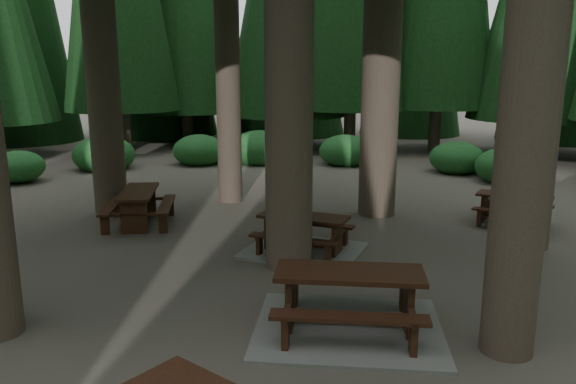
# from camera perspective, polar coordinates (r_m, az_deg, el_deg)

# --- Properties ---
(ground) EXTENTS (80.00, 80.00, 0.00)m
(ground) POSITION_cam_1_polar(r_m,az_deg,el_deg) (10.30, -4.51, -7.62)
(ground) COLOR #4D473E
(ground) RESTS_ON ground
(picnic_table_a) EXTENTS (2.65, 2.22, 0.87)m
(picnic_table_a) POSITION_cam_1_polar(r_m,az_deg,el_deg) (7.89, 6.18, -11.77)
(picnic_table_a) COLOR gray
(picnic_table_a) RESTS_ON ground
(picnic_table_b) EXTENTS (1.90, 2.16, 0.80)m
(picnic_table_b) POSITION_cam_1_polar(r_m,az_deg,el_deg) (13.26, -14.93, -0.99)
(picnic_table_b) COLOR black
(picnic_table_b) RESTS_ON ground
(picnic_table_c) EXTENTS (2.55, 2.26, 0.74)m
(picnic_table_c) POSITION_cam_1_polar(r_m,az_deg,el_deg) (11.01, 1.57, -4.87)
(picnic_table_c) COLOR gray
(picnic_table_c) RESTS_ON ground
(picnic_table_d) EXTENTS (1.97, 1.80, 0.70)m
(picnic_table_d) POSITION_cam_1_polar(r_m,az_deg,el_deg) (13.83, 21.96, -1.23)
(picnic_table_d) COLOR black
(picnic_table_d) RESTS_ON ground
(shrub_ring) EXTENTS (23.86, 24.64, 1.49)m
(shrub_ring) POSITION_cam_1_polar(r_m,az_deg,el_deg) (10.74, 0.02, -4.46)
(shrub_ring) COLOR #1E5925
(shrub_ring) RESTS_ON ground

